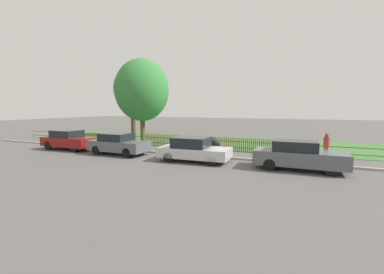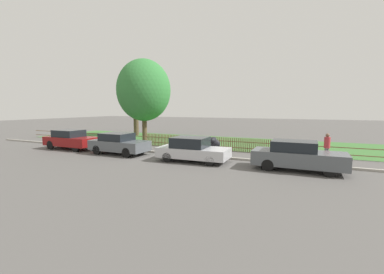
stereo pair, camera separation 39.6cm
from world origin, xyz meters
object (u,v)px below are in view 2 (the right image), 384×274
object	(u,v)px
parked_car_navy_estate	(192,149)
tree_nearest_kerb	(135,89)
parked_car_black_saloon	(119,143)
covered_motorcycle	(208,144)
pedestrian_near_fence	(327,146)
parked_car_red_compact	(297,156)
parked_car_silver_hatchback	(71,139)
tree_behind_motorcycle	(144,90)

from	to	relation	value
parked_car_navy_estate	tree_nearest_kerb	size ratio (longest dim) A/B	0.55
parked_car_black_saloon	covered_motorcycle	xyz separation A→B (m)	(5.38, 2.47, -0.01)
parked_car_black_saloon	pedestrian_near_fence	xyz separation A→B (m)	(12.39, 3.02, 0.20)
parked_car_navy_estate	tree_nearest_kerb	xyz separation A→B (m)	(-11.44, 10.07, 4.40)
covered_motorcycle	pedestrian_near_fence	size ratio (longest dim) A/B	1.18
parked_car_black_saloon	parked_car_red_compact	size ratio (longest dim) A/B	0.92
parked_car_red_compact	tree_nearest_kerb	distance (m)	20.17
pedestrian_near_fence	parked_car_red_compact	bearing A→B (deg)	-1.85
parked_car_black_saloon	covered_motorcycle	distance (m)	5.92
parked_car_silver_hatchback	parked_car_black_saloon	xyz separation A→B (m)	(4.64, -0.14, -0.02)
parked_car_black_saloon	parked_car_navy_estate	world-z (taller)	parked_car_black_saloon
parked_car_black_saloon	tree_nearest_kerb	xyz separation A→B (m)	(-6.06, 10.01, 4.38)
covered_motorcycle	tree_nearest_kerb	distance (m)	14.39
parked_car_silver_hatchback	tree_behind_motorcycle	bearing A→B (deg)	71.50
parked_car_silver_hatchback	parked_car_navy_estate	world-z (taller)	parked_car_silver_hatchback
parked_car_red_compact	covered_motorcycle	size ratio (longest dim) A/B	2.26
tree_nearest_kerb	pedestrian_near_fence	size ratio (longest dim) A/B	4.61
tree_behind_motorcycle	parked_car_navy_estate	bearing A→B (deg)	-39.92
covered_motorcycle	tree_nearest_kerb	world-z (taller)	tree_nearest_kerb
parked_car_red_compact	pedestrian_near_fence	distance (m)	3.28
parked_car_navy_estate	covered_motorcycle	xyz separation A→B (m)	(-0.01, 2.52, 0.01)
parked_car_navy_estate	tree_behind_motorcycle	xyz separation A→B (m)	(-7.91, 6.61, 3.96)
pedestrian_near_fence	parked_car_silver_hatchback	bearing A→B (deg)	-56.12
parked_car_navy_estate	covered_motorcycle	bearing A→B (deg)	88.19
parked_car_navy_estate	parked_car_red_compact	xyz separation A→B (m)	(5.57, 0.14, 0.04)
tree_nearest_kerb	parked_car_black_saloon	bearing A→B (deg)	-58.83
tree_behind_motorcycle	pedestrian_near_fence	size ratio (longest dim) A/B	4.62
covered_motorcycle	tree_nearest_kerb	size ratio (longest dim) A/B	0.26
parked_car_red_compact	tree_behind_motorcycle	world-z (taller)	tree_behind_motorcycle
parked_car_red_compact	covered_motorcycle	bearing A→B (deg)	156.64
parked_car_navy_estate	parked_car_red_compact	bearing A→B (deg)	-0.49
covered_motorcycle	tree_behind_motorcycle	world-z (taller)	tree_behind_motorcycle
parked_car_silver_hatchback	tree_nearest_kerb	bearing A→B (deg)	97.91
parked_car_red_compact	covered_motorcycle	world-z (taller)	parked_car_red_compact
parked_car_navy_estate	tree_behind_motorcycle	size ratio (longest dim) A/B	0.55
covered_motorcycle	pedestrian_near_fence	world-z (taller)	pedestrian_near_fence
tree_behind_motorcycle	pedestrian_near_fence	distance (m)	15.78
covered_motorcycle	parked_car_red_compact	bearing A→B (deg)	-27.63
parked_car_silver_hatchback	pedestrian_near_fence	bearing A→B (deg)	9.33
parked_car_black_saloon	parked_car_red_compact	xyz separation A→B (m)	(10.95, 0.09, 0.02)
parked_car_silver_hatchback	covered_motorcycle	world-z (taller)	parked_car_silver_hatchback
parked_car_black_saloon	pedestrian_near_fence	bearing A→B (deg)	14.72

